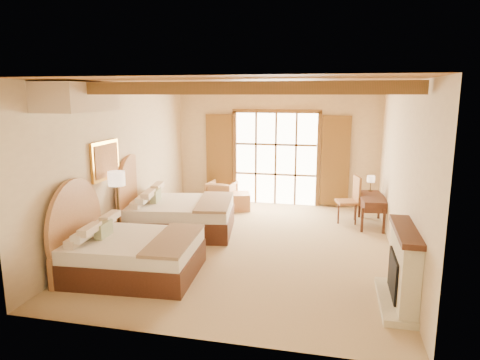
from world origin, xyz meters
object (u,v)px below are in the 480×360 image
(bed_far, at_px, (173,212))
(nightstand, at_px, (114,239))
(armchair, at_px, (222,194))
(desk, at_px, (371,209))
(bed_near, at_px, (124,250))

(bed_far, xyz_separation_m, nightstand, (-0.64, -1.46, -0.19))
(armchair, bearing_deg, desk, 171.82)
(bed_near, xyz_separation_m, armchair, (0.42, 4.75, -0.09))
(bed_far, relative_size, desk, 1.89)
(nightstand, bearing_deg, bed_far, 58.05)
(bed_far, relative_size, nightstand, 4.77)
(desk, bearing_deg, bed_near, -144.80)
(bed_near, bearing_deg, bed_far, 87.29)
(nightstand, xyz_separation_m, armchair, (1.10, 3.87, 0.07))
(bed_near, xyz_separation_m, nightstand, (-0.68, 0.88, -0.16))
(bed_near, bearing_deg, armchair, 81.08)
(bed_near, relative_size, desk, 1.67)
(nightstand, relative_size, desk, 0.40)
(bed_near, distance_m, bed_far, 2.33)
(bed_far, xyz_separation_m, armchair, (0.47, 2.42, -0.12))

